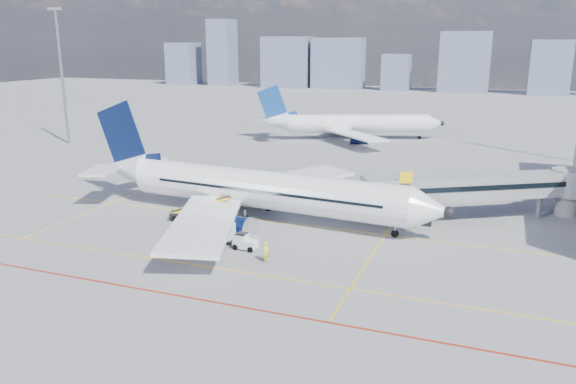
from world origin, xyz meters
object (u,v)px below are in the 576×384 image
Objects in this scene: cargo_dolly at (218,231)px; ramp_worker at (266,252)px; belt_loader at (193,213)px; second_aircraft at (350,124)px; main_aircraft at (251,189)px; baggage_tug at (244,242)px.

cargo_dolly is 1.82× the size of ramp_worker.
ramp_worker is (12.51, -8.70, 0.26)m from belt_loader.
second_aircraft is at bearing 96.94° from cargo_dolly.
belt_loader is (-2.57, -58.21, -2.51)m from second_aircraft.
second_aircraft is 67.68m from ramp_worker.
main_aircraft reaches higher than belt_loader.
baggage_tug is 0.34× the size of belt_loader.
main_aircraft reaches higher than baggage_tug.
belt_loader is 3.50× the size of ramp_worker.
main_aircraft is at bearing 40.23° from ramp_worker.
ramp_worker reaches higher than cargo_dolly.
main_aircraft is at bearing 13.47° from belt_loader.
second_aircraft is at bearing 18.61° from ramp_worker.
belt_loader is at bearing -142.73° from main_aircraft.
ramp_worker reaches higher than baggage_tug.
second_aircraft is 5.32× the size of belt_loader.
baggage_tug is 1.19× the size of ramp_worker.
second_aircraft is 10.23× the size of cargo_dolly.
second_aircraft is 63.61m from cargo_dolly.
cargo_dolly is 7.46m from ramp_worker.
second_aircraft reaches higher than baggage_tug.
cargo_dolly is at bearing 164.66° from baggage_tug.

